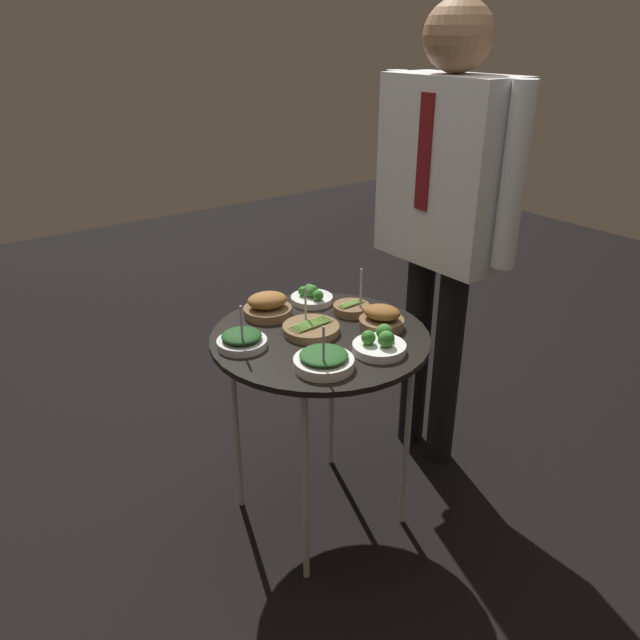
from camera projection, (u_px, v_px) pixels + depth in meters
The scene contains 11 objects.
ground_plane at pixel (320, 512), 2.23m from camera, with size 8.00×8.00×0.00m, color black.
serving_cart at pixel (320, 349), 1.95m from camera, with size 0.68×0.68×0.71m.
bowl_roast_near_rim at pixel (268, 306), 2.05m from camera, with size 0.16×0.16×0.08m.
bowl_asparagus_front_left at pixel (352, 308), 2.08m from camera, with size 0.12×0.12×0.16m.
bowl_broccoli_front_center at pixel (380, 344), 1.82m from camera, with size 0.16×0.16×0.07m.
bowl_asparagus_mid_left at pixel (311, 328), 1.94m from camera, with size 0.18×0.18×0.13m.
bowl_spinach_front_right at pixel (242, 340), 1.85m from camera, with size 0.15×0.15×0.15m.
bowl_spinach_center at pixel (324, 360), 1.73m from camera, with size 0.17×0.17×0.15m.
bowl_broccoli_back_right at pixel (312, 297), 2.15m from camera, with size 0.15×0.15×0.06m.
bowl_roast_far_rim at pixel (382, 319), 1.96m from camera, with size 0.15×0.14×0.08m.
waiter_figure at pixel (445, 195), 2.14m from camera, with size 0.61×0.23×1.66m.
Camera 1 is at (1.39, -1.03, 1.57)m, focal length 35.00 mm.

